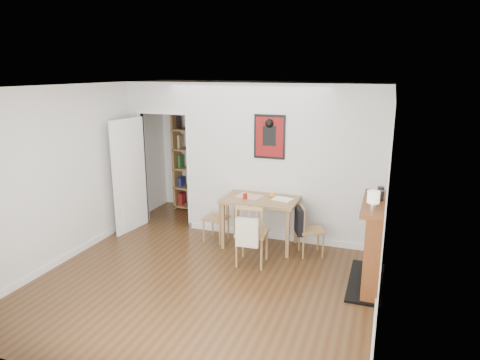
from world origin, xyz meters
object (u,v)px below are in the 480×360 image
at_px(chair_left, 216,218).
at_px(fireplace, 375,241).
at_px(red_glass, 245,196).
at_px(orange_fruit, 272,195).
at_px(dining_table, 261,204).
at_px(chair_front, 252,233).
at_px(notebook, 283,199).
at_px(bookshelf, 195,160).
at_px(mantel_lamp, 373,198).
at_px(chair_right, 310,230).
at_px(ceramic_jar_a, 380,195).
at_px(ceramic_jar_b, 381,191).

relative_size(chair_left, fireplace, 0.63).
bearing_deg(red_glass, orange_fruit, 27.05).
height_order(dining_table, chair_left, dining_table).
bearing_deg(orange_fruit, chair_front, -95.79).
relative_size(red_glass, orange_fruit, 1.06).
relative_size(chair_left, notebook, 2.67).
height_order(chair_front, bookshelf, bookshelf).
height_order(dining_table, notebook, notebook).
distance_m(red_glass, mantel_lamp, 2.25).
bearing_deg(chair_right, mantel_lamp, -48.22).
height_order(chair_front, orange_fruit, chair_front).
relative_size(chair_front, notebook, 3.24).
relative_size(bookshelf, mantel_lamp, 9.10).
distance_m(chair_front, ceramic_jar_a, 1.88).
xyz_separation_m(chair_front, mantel_lamp, (1.66, -0.39, 0.82)).
relative_size(dining_table, notebook, 4.01).
xyz_separation_m(chair_left, chair_front, (0.84, -0.66, 0.09)).
bearing_deg(fireplace, chair_front, 178.89).
xyz_separation_m(notebook, ceramic_jar_b, (1.47, -0.46, 0.40)).
bearing_deg(ceramic_jar_a, orange_fruit, 155.03).
height_order(chair_right, bookshelf, bookshelf).
bearing_deg(mantel_lamp, red_glass, 153.26).
bearing_deg(red_glass, notebook, 15.27).
distance_m(dining_table, chair_right, 0.88).
relative_size(chair_front, mantel_lamp, 4.14).
bearing_deg(ceramic_jar_b, chair_front, -170.06).
distance_m(chair_front, ceramic_jar_b, 1.90).
relative_size(chair_right, notebook, 2.67).
relative_size(dining_table, bookshelf, 0.56).
bearing_deg(mantel_lamp, bookshelf, 144.76).
xyz_separation_m(chair_right, notebook, (-0.48, 0.13, 0.41)).
relative_size(red_glass, ceramic_jar_b, 0.81).
height_order(fireplace, ceramic_jar_a, ceramic_jar_a).
distance_m(red_glass, notebook, 0.60).
bearing_deg(bookshelf, fireplace, -30.86).
height_order(dining_table, red_glass, red_glass).
xyz_separation_m(dining_table, red_glass, (-0.23, -0.10, 0.14)).
height_order(chair_left, red_glass, red_glass).
distance_m(fireplace, mantel_lamp, 0.78).
height_order(chair_front, fireplace, fireplace).
xyz_separation_m(mantel_lamp, ceramic_jar_b, (0.07, 0.69, -0.09)).
bearing_deg(chair_left, chair_front, -38.15).
height_order(chair_left, ceramic_jar_b, ceramic_jar_b).
bearing_deg(chair_left, ceramic_jar_a, -13.69).
height_order(dining_table, bookshelf, bookshelf).
relative_size(dining_table, chair_left, 1.50).
distance_m(notebook, ceramic_jar_a, 1.68).
height_order(chair_left, bookshelf, bookshelf).
bearing_deg(fireplace, dining_table, 157.60).
relative_size(orange_fruit, ceramic_jar_b, 0.76).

